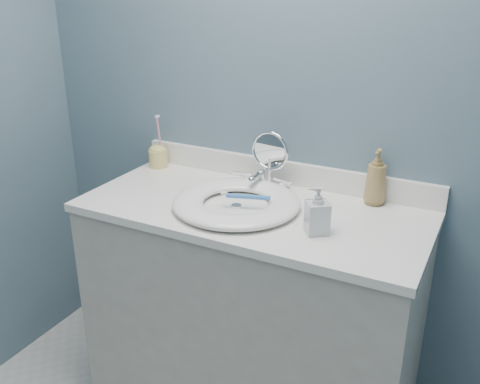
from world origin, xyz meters
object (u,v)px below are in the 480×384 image
Objects in this scene: soap_bottle_amber at (376,177)px; soap_bottle_clear at (318,210)px; makeup_mirror at (270,158)px; toothbrush_holder at (158,155)px.

soap_bottle_amber is 0.33m from soap_bottle_clear.
makeup_mirror is 1.48× the size of soap_bottle_clear.
soap_bottle_amber is 0.89× the size of toothbrush_holder.
toothbrush_holder reaches higher than soap_bottle_amber.
makeup_mirror is at bearing -169.38° from soap_bottle_clear.
soap_bottle_amber is (0.39, 0.04, -0.02)m from makeup_mirror.
soap_bottle_clear is (0.29, -0.27, -0.05)m from makeup_mirror.
makeup_mirror is 1.13× the size of soap_bottle_amber.
soap_bottle_amber is 1.31× the size of soap_bottle_clear.
makeup_mirror is 0.39m from soap_bottle_amber.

